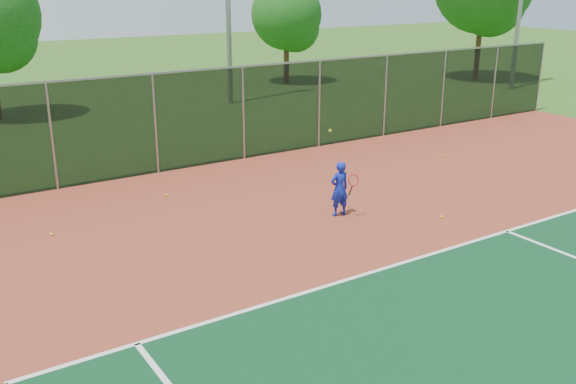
# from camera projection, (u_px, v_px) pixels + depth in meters

# --- Properties ---
(ground) EXTENTS (120.00, 120.00, 0.00)m
(ground) POSITION_uv_depth(u_px,v_px,m) (568.00, 307.00, 11.56)
(ground) COLOR #2B5719
(ground) RESTS_ON ground
(court_apron) EXTENTS (30.00, 20.00, 0.02)m
(court_apron) POSITION_uv_depth(u_px,v_px,m) (482.00, 267.00, 13.15)
(court_apron) COLOR #973C26
(court_apron) RESTS_ON ground
(fence_back) EXTENTS (30.00, 0.06, 3.03)m
(fence_back) POSITION_uv_depth(u_px,v_px,m) (243.00, 112.00, 20.64)
(fence_back) COLOR black
(fence_back) RESTS_ON court_apron
(tennis_player) EXTENTS (0.59, 0.60, 2.21)m
(tennis_player) POSITION_uv_depth(u_px,v_px,m) (340.00, 189.00, 15.80)
(tennis_player) COLOR #1122A7
(tennis_player) RESTS_ON court_apron
(practice_ball_1) EXTENTS (0.07, 0.07, 0.07)m
(practice_ball_1) POSITION_uv_depth(u_px,v_px,m) (442.00, 217.00, 15.81)
(practice_ball_1) COLOR #C7E81B
(practice_ball_1) RESTS_ON court_apron
(practice_ball_3) EXTENTS (0.07, 0.07, 0.07)m
(practice_ball_3) POSITION_uv_depth(u_px,v_px,m) (445.00, 155.00, 21.39)
(practice_ball_3) COLOR #C7E81B
(practice_ball_3) RESTS_ON court_apron
(practice_ball_5) EXTENTS (0.07, 0.07, 0.07)m
(practice_ball_5) POSITION_uv_depth(u_px,v_px,m) (52.00, 234.00, 14.72)
(practice_ball_5) COLOR #C7E81B
(practice_ball_5) RESTS_ON court_apron
(practice_ball_6) EXTENTS (0.07, 0.07, 0.07)m
(practice_ball_6) POSITION_uv_depth(u_px,v_px,m) (167.00, 195.00, 17.40)
(practice_ball_6) COLOR #C7E81B
(practice_ball_6) RESTS_ON court_apron
(tree_back_mid) EXTENTS (3.92, 3.92, 5.76)m
(tree_back_mid) POSITION_uv_depth(u_px,v_px,m) (288.00, 18.00, 35.61)
(tree_back_mid) COLOR #3B2315
(tree_back_mid) RESTS_ON ground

